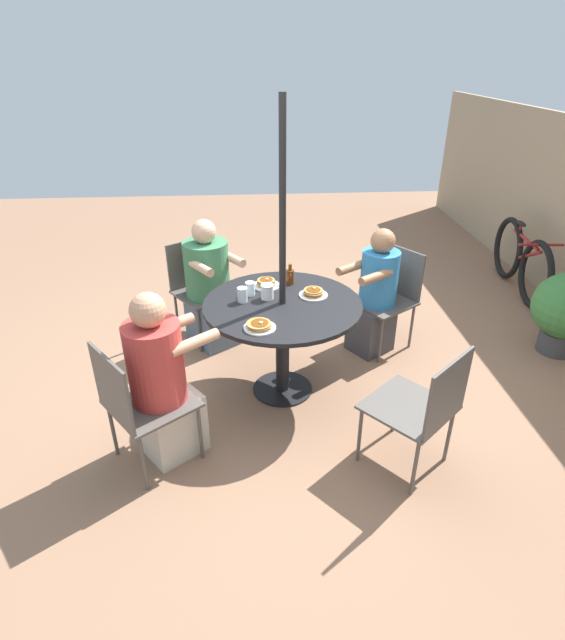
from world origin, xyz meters
name	(u,v)px	position (x,y,z in m)	size (l,w,h in m)	color
ground_plane	(282,389)	(0.00, 0.00, 0.00)	(12.00, 12.00, 0.00)	#8C664C
patio_table	(282,317)	(0.00, 0.00, 0.64)	(1.14, 1.14, 0.76)	black
umbrella_pole	(282,263)	(0.00, 0.00, 1.07)	(0.05, 0.05, 2.13)	black
patio_chair_north	(137,401)	(0.73, -0.93, 0.50)	(0.66, 0.66, 0.87)	#514C47
diner_north	(162,384)	(0.62, -0.79, 0.53)	(0.56, 0.59, 1.16)	beige
patio_chair_east	(423,405)	(0.89, 0.77, 0.50)	(0.66, 0.66, 0.87)	#514C47
patio_chair_south	(389,292)	(-0.66, 0.98, 0.50)	(0.65, 0.65, 0.87)	#514C47
diner_south	(375,297)	(-0.56, 0.83, 0.51)	(0.52, 0.56, 1.10)	#3D3D42
patio_chair_west	(199,283)	(-0.96, -0.68, 0.50)	(0.65, 0.65, 0.87)	#514C47
diner_west	(210,290)	(-0.81, -0.58, 0.50)	(0.60, 0.58, 1.12)	slate
pancake_plate_a	(266,283)	(-0.29, -0.10, 0.78)	(0.21, 0.21, 0.07)	white
pancake_plate_b	(259,326)	(0.36, -0.18, 0.78)	(0.21, 0.21, 0.05)	white
pancake_plate_c	(313,293)	(-0.10, 0.23, 0.78)	(0.21, 0.21, 0.06)	white
syrup_bottle	(290,276)	(-0.33, 0.08, 0.82)	(0.09, 0.06, 0.16)	#602D0F
coffee_cup	(267,292)	(-0.08, -0.10, 0.81)	(0.09, 0.09, 0.11)	white
drinking_glass_a	(250,289)	(-0.15, -0.23, 0.81)	(0.07, 0.07, 0.10)	silver
drinking_glass_b	(242,295)	(-0.04, -0.28, 0.81)	(0.07, 0.07, 0.11)	silver
bicycle	(521,260)	(-1.65, 2.69, 0.36)	(1.46, 0.44, 0.72)	black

